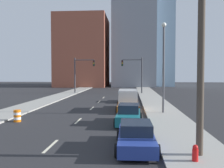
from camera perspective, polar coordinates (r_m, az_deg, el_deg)
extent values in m
cube|color=gray|center=(53.91, -8.22, -1.54)|extent=(3.44, 93.68, 0.13)
cube|color=gray|center=(52.73, 7.71, -1.63)|extent=(3.44, 93.68, 0.13)
cube|color=beige|center=(14.07, -13.83, -13.59)|extent=(0.16, 2.40, 0.01)
cube|color=beige|center=(20.63, -7.75, -8.35)|extent=(0.16, 2.40, 0.01)
cube|color=beige|center=(27.63, -4.62, -5.55)|extent=(0.16, 2.40, 0.01)
cube|color=beige|center=(33.78, -2.97, -4.06)|extent=(0.16, 2.40, 0.01)
cube|color=beige|center=(39.40, -1.93, -3.12)|extent=(0.16, 2.40, 0.01)
cube|color=#9E513D|center=(73.84, -6.58, 7.27)|extent=(14.00, 16.00, 19.96)
cube|color=gray|center=(77.09, 4.91, 10.85)|extent=(12.00, 20.00, 30.05)
cube|color=#8CADC6|center=(82.02, 8.51, 13.59)|extent=(13.00, 20.00, 39.25)
cylinder|color=#38383D|center=(47.82, -8.48, 1.90)|extent=(0.24, 0.24, 6.74)
cylinder|color=#38383D|center=(47.51, -6.35, 5.48)|extent=(3.64, 0.16, 0.16)
cube|color=black|center=(47.18, -4.16, 4.75)|extent=(0.34, 0.32, 1.10)
cylinder|color=#4C0C0C|center=(47.03, -4.19, 5.17)|extent=(0.22, 0.04, 0.22)
cylinder|color=yellow|center=(47.01, -4.19, 4.76)|extent=(0.22, 0.04, 0.22)
cylinder|color=#0C3F14|center=(47.00, -4.19, 4.34)|extent=(0.22, 0.04, 0.22)
cylinder|color=#38383D|center=(46.69, 6.83, 1.89)|extent=(0.24, 0.24, 6.74)
cylinder|color=#38383D|center=(46.70, 4.61, 5.54)|extent=(3.64, 0.16, 0.16)
cube|color=black|center=(46.70, 2.36, 4.78)|extent=(0.34, 0.32, 1.10)
cylinder|color=#4C0C0C|center=(46.54, 2.35, 5.20)|extent=(0.22, 0.04, 0.22)
cylinder|color=yellow|center=(46.53, 2.35, 4.78)|extent=(0.22, 0.04, 0.22)
cylinder|color=#0C3F14|center=(46.52, 2.35, 4.37)|extent=(0.22, 0.04, 0.22)
cylinder|color=#473D33|center=(12.03, 19.65, 5.90)|extent=(0.32, 0.32, 9.26)
cylinder|color=orange|center=(21.47, -20.82, -7.82)|extent=(0.56, 0.56, 0.19)
cylinder|color=white|center=(21.43, -20.83, -7.32)|extent=(0.56, 0.56, 0.19)
cylinder|color=orange|center=(21.40, -20.84, -6.81)|extent=(0.56, 0.56, 0.19)
cylinder|color=white|center=(21.37, -20.84, -6.31)|extent=(0.56, 0.56, 0.19)
cylinder|color=orange|center=(21.35, -20.85, -5.81)|extent=(0.56, 0.56, 0.19)
cylinder|color=#4C4C51|center=(24.08, 11.69, 2.97)|extent=(0.20, 0.20, 8.19)
sphere|color=white|center=(24.49, 11.79, 13.11)|extent=(0.44, 0.44, 0.44)
cylinder|color=red|center=(11.64, 18.48, -15.45)|extent=(0.26, 0.26, 0.65)
sphere|color=red|center=(11.53, 18.51, -13.58)|extent=(0.23, 0.23, 0.23)
cube|color=navy|center=(13.27, 5.49, -12.37)|extent=(1.87, 4.77, 0.61)
cube|color=#1E2838|center=(13.13, 5.50, -9.87)|extent=(1.61, 2.16, 0.57)
cylinder|color=black|center=(14.73, 1.58, -11.50)|extent=(0.23, 0.64, 0.64)
cylinder|color=black|center=(14.80, 8.94, -11.47)|extent=(0.23, 0.64, 0.64)
cylinder|color=black|center=(11.90, 1.13, -14.95)|extent=(0.23, 0.64, 0.64)
cylinder|color=black|center=(11.98, 10.36, -14.87)|extent=(0.23, 0.64, 0.64)
cube|color=#196B75|center=(19.24, 3.85, -7.52)|extent=(1.86, 4.62, 0.70)
cube|color=#1E2838|center=(19.14, 3.86, -5.55)|extent=(1.58, 2.10, 0.64)
cylinder|color=black|center=(20.72, 1.52, -7.35)|extent=(0.24, 0.68, 0.67)
cylinder|color=black|center=(20.66, 6.50, -7.39)|extent=(0.24, 0.68, 0.67)
cylinder|color=black|center=(17.95, 0.79, -8.90)|extent=(0.24, 0.68, 0.67)
cylinder|color=black|center=(17.88, 6.56, -8.96)|extent=(0.24, 0.68, 0.67)
cube|color=orange|center=(26.27, 3.64, -4.96)|extent=(2.18, 6.24, 0.57)
cube|color=silver|center=(25.85, 3.65, -2.89)|extent=(1.89, 3.87, 1.39)
cylinder|color=black|center=(28.21, 1.43, -4.73)|extent=(0.23, 0.64, 0.64)
cylinder|color=black|center=(28.22, 5.82, -4.74)|extent=(0.23, 0.64, 0.64)
cylinder|color=black|center=(24.40, 1.11, -5.87)|extent=(0.23, 0.64, 0.64)
cylinder|color=black|center=(24.41, 6.20, -5.89)|extent=(0.23, 0.64, 0.64)
cube|color=black|center=(33.60, 3.82, -3.18)|extent=(1.79, 4.22, 0.71)
cube|color=#1E2838|center=(33.54, 3.82, -2.03)|extent=(1.58, 1.90, 0.65)
cylinder|color=black|center=(34.94, 2.31, -3.29)|extent=(0.22, 0.69, 0.68)
cylinder|color=black|center=(34.93, 5.35, -3.30)|extent=(0.22, 0.69, 0.68)
cylinder|color=black|center=(32.34, 2.16, -3.76)|extent=(0.22, 0.69, 0.68)
cylinder|color=black|center=(32.33, 5.45, -3.77)|extent=(0.22, 0.69, 0.68)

